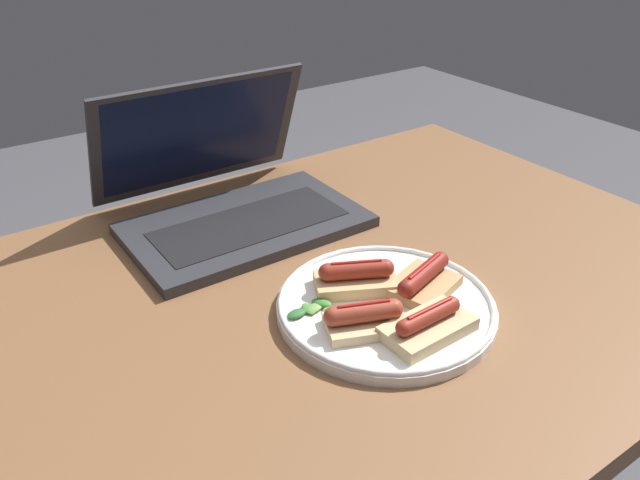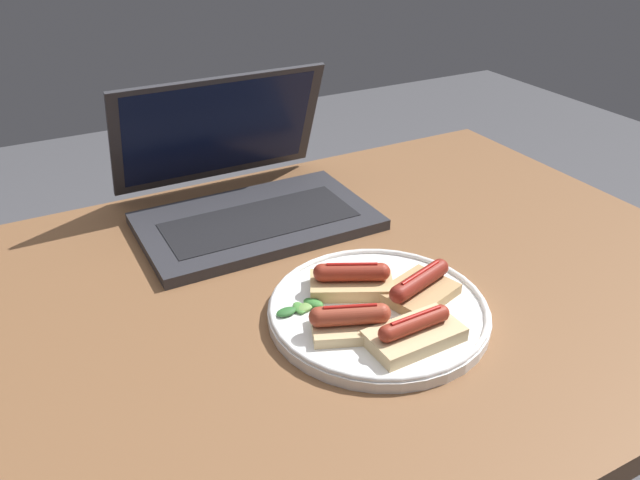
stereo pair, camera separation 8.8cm
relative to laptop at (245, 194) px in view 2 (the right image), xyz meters
name	(u,v)px [view 2 (the right image)]	position (x,y,z in m)	size (l,w,h in m)	color
desk	(362,329)	(0.08, -0.25, -0.14)	(1.08, 0.83, 0.75)	brown
laptop	(245,194)	(0.00, 0.00, 0.00)	(0.38, 0.31, 0.22)	#2D2D33
plate	(378,310)	(0.04, -0.35, -0.03)	(0.29, 0.29, 0.02)	white
sausage_toast_left	(351,280)	(0.03, -0.30, -0.01)	(0.13, 0.10, 0.04)	tan
sausage_toast_middle	(350,321)	(-0.02, -0.38, -0.01)	(0.11, 0.09, 0.04)	#D6B784
sausage_toast_right	(419,287)	(0.10, -0.36, -0.01)	(0.11, 0.10, 0.04)	tan
sausage_toast_extra	(415,332)	(0.04, -0.43, -0.01)	(0.12, 0.07, 0.04)	#D6B784
salad_pile	(305,308)	(-0.05, -0.31, -0.02)	(0.07, 0.05, 0.01)	#709E4C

